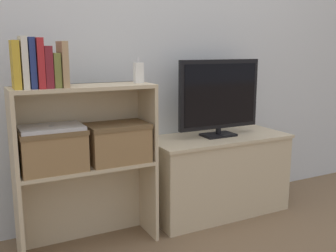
{
  "coord_description": "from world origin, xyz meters",
  "views": [
    {
      "loc": [
        -1.06,
        -1.93,
        1.12
      ],
      "look_at": [
        0.0,
        0.13,
        0.66
      ],
      "focal_mm": 42.0,
      "sensor_mm": 36.0,
      "label": 1
    }
  ],
  "objects_px": {
    "book_navy": "(31,63)",
    "tv": "(219,96)",
    "book_olive": "(56,70)",
    "laptop": "(51,128)",
    "storage_basket_right": "(118,141)",
    "baby_monitor": "(139,73)",
    "book_tan": "(63,64)",
    "book_maroon": "(47,67)",
    "book_ivory": "(24,63)",
    "storage_basket_left": "(52,148)",
    "book_crimson": "(39,63)",
    "book_mustard": "(15,65)",
    "tv_stand": "(217,174)"
  },
  "relations": [
    {
      "from": "book_navy",
      "to": "tv",
      "type": "bearing_deg",
      "value": 5.1
    },
    {
      "from": "book_olive",
      "to": "laptop",
      "type": "distance_m",
      "value": 0.3
    },
    {
      "from": "book_navy",
      "to": "storage_basket_right",
      "type": "bearing_deg",
      "value": 2.32
    },
    {
      "from": "baby_monitor",
      "to": "storage_basket_right",
      "type": "bearing_deg",
      "value": -173.89
    },
    {
      "from": "tv",
      "to": "storage_basket_right",
      "type": "bearing_deg",
      "value": -173.27
    },
    {
      "from": "tv",
      "to": "baby_monitor",
      "type": "bearing_deg",
      "value": -173.12
    },
    {
      "from": "book_tan",
      "to": "baby_monitor",
      "type": "distance_m",
      "value": 0.43
    },
    {
      "from": "book_maroon",
      "to": "laptop",
      "type": "bearing_deg",
      "value": 70.31
    },
    {
      "from": "book_ivory",
      "to": "book_maroon",
      "type": "relative_size",
      "value": 1.22
    },
    {
      "from": "laptop",
      "to": "book_ivory",
      "type": "bearing_deg",
      "value": -171.18
    },
    {
      "from": "baby_monitor",
      "to": "storage_basket_left",
      "type": "distance_m",
      "value": 0.63
    },
    {
      "from": "book_maroon",
      "to": "book_crimson",
      "type": "bearing_deg",
      "value": 180.0
    },
    {
      "from": "storage_basket_right",
      "to": "book_mustard",
      "type": "bearing_deg",
      "value": -178.02
    },
    {
      "from": "tv_stand",
      "to": "tv",
      "type": "xyz_separation_m",
      "value": [
        0.0,
        -0.0,
        0.54
      ]
    },
    {
      "from": "book_mustard",
      "to": "book_tan",
      "type": "xyz_separation_m",
      "value": [
        0.23,
        0.0,
        -0.0
      ]
    },
    {
      "from": "baby_monitor",
      "to": "storage_basket_right",
      "type": "relative_size",
      "value": 0.43
    },
    {
      "from": "tv",
      "to": "book_ivory",
      "type": "height_order",
      "value": "book_ivory"
    },
    {
      "from": "book_ivory",
      "to": "book_navy",
      "type": "distance_m",
      "value": 0.04
    },
    {
      "from": "storage_basket_right",
      "to": "tv_stand",
      "type": "bearing_deg",
      "value": 6.85
    },
    {
      "from": "book_olive",
      "to": "storage_basket_right",
      "type": "relative_size",
      "value": 0.51
    },
    {
      "from": "storage_basket_right",
      "to": "storage_basket_left",
      "type": "bearing_deg",
      "value": 180.0
    },
    {
      "from": "book_olive",
      "to": "book_maroon",
      "type": "bearing_deg",
      "value": 180.0
    },
    {
      "from": "book_crimson",
      "to": "book_maroon",
      "type": "height_order",
      "value": "book_crimson"
    },
    {
      "from": "storage_basket_left",
      "to": "laptop",
      "type": "xyz_separation_m",
      "value": [
        0.0,
        -0.0,
        0.11
      ]
    },
    {
      "from": "book_navy",
      "to": "baby_monitor",
      "type": "height_order",
      "value": "book_navy"
    },
    {
      "from": "tv",
      "to": "book_mustard",
      "type": "distance_m",
      "value": 1.28
    },
    {
      "from": "tv",
      "to": "storage_basket_left",
      "type": "xyz_separation_m",
      "value": [
        -1.11,
        -0.09,
        -0.2
      ]
    },
    {
      "from": "tv_stand",
      "to": "book_mustard",
      "type": "relative_size",
      "value": 4.12
    },
    {
      "from": "book_crimson",
      "to": "laptop",
      "type": "xyz_separation_m",
      "value": [
        0.04,
        0.02,
        -0.33
      ]
    },
    {
      "from": "tv_stand",
      "to": "storage_basket_right",
      "type": "bearing_deg",
      "value": -173.15
    },
    {
      "from": "book_crimson",
      "to": "tv",
      "type": "bearing_deg",
      "value": 5.26
    },
    {
      "from": "book_mustard",
      "to": "book_navy",
      "type": "bearing_deg",
      "value": 0.0
    },
    {
      "from": "book_navy",
      "to": "laptop",
      "type": "distance_m",
      "value": 0.34
    },
    {
      "from": "book_olive",
      "to": "baby_monitor",
      "type": "height_order",
      "value": "book_olive"
    },
    {
      "from": "tv_stand",
      "to": "book_ivory",
      "type": "bearing_deg",
      "value": -174.97
    },
    {
      "from": "book_tan",
      "to": "baby_monitor",
      "type": "xyz_separation_m",
      "value": [
        0.43,
        0.03,
        -0.06
      ]
    },
    {
      "from": "baby_monitor",
      "to": "book_navy",
      "type": "bearing_deg",
      "value": -176.76
    },
    {
      "from": "book_ivory",
      "to": "storage_basket_left",
      "type": "distance_m",
      "value": 0.46
    },
    {
      "from": "baby_monitor",
      "to": "storage_basket_right",
      "type": "xyz_separation_m",
      "value": [
        -0.14,
        -0.01,
        -0.38
      ]
    },
    {
      "from": "book_ivory",
      "to": "storage_basket_right",
      "type": "height_order",
      "value": "book_ivory"
    },
    {
      "from": "book_crimson",
      "to": "baby_monitor",
      "type": "distance_m",
      "value": 0.55
    },
    {
      "from": "storage_basket_right",
      "to": "laptop",
      "type": "distance_m",
      "value": 0.38
    },
    {
      "from": "tv",
      "to": "laptop",
      "type": "relative_size",
      "value": 1.86
    },
    {
      "from": "storage_basket_left",
      "to": "book_mustard",
      "type": "bearing_deg",
      "value": -173.37
    },
    {
      "from": "tv_stand",
      "to": "tv",
      "type": "height_order",
      "value": "tv"
    },
    {
      "from": "book_crimson",
      "to": "book_ivory",
      "type": "bearing_deg",
      "value": 180.0
    },
    {
      "from": "book_ivory",
      "to": "book_tan",
      "type": "xyz_separation_m",
      "value": [
        0.19,
        0.0,
        -0.01
      ]
    },
    {
      "from": "baby_monitor",
      "to": "book_tan",
      "type": "bearing_deg",
      "value": -175.62
    },
    {
      "from": "book_tan",
      "to": "laptop",
      "type": "relative_size",
      "value": 0.72
    },
    {
      "from": "book_olive",
      "to": "book_tan",
      "type": "xyz_separation_m",
      "value": [
        0.04,
        0.0,
        0.03
      ]
    }
  ]
}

